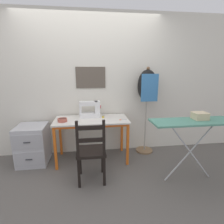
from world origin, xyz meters
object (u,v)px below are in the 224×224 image
(scissors, at_px, (122,120))
(storage_box, at_px, (200,116))
(wooden_chair, at_px, (91,152))
(filing_cabinet, at_px, (33,144))
(fabric_bowl, at_px, (62,120))
(sewing_machine, at_px, (91,110))
(thread_spool_near_machine, at_px, (103,117))
(ironing_board, at_px, (193,124))
(dress_form, at_px, (147,90))

(scissors, height_order, storage_box, storage_box)
(wooden_chair, xyz_separation_m, filing_cabinet, (-0.98, 0.65, -0.12))
(fabric_bowl, xyz_separation_m, storage_box, (1.96, -0.62, 0.17))
(sewing_machine, distance_m, storage_box, 1.71)
(thread_spool_near_machine, bearing_deg, scissors, -28.28)
(scissors, relative_size, ironing_board, 0.11)
(thread_spool_near_machine, distance_m, filing_cabinet, 1.28)
(thread_spool_near_machine, bearing_deg, dress_form, 9.41)
(ironing_board, bearing_deg, thread_spool_near_machine, 145.25)
(ironing_board, bearing_deg, storage_box, 23.71)
(filing_cabinet, bearing_deg, thread_spool_near_machine, 0.75)
(sewing_machine, bearing_deg, wooden_chair, -91.65)
(fabric_bowl, height_order, ironing_board, ironing_board)
(dress_form, height_order, ironing_board, dress_form)
(sewing_machine, distance_m, thread_spool_near_machine, 0.25)
(fabric_bowl, height_order, dress_form, dress_form)
(sewing_machine, xyz_separation_m, dress_form, (1.02, 0.05, 0.33))
(thread_spool_near_machine, distance_m, wooden_chair, 0.78)
(filing_cabinet, bearing_deg, sewing_machine, 5.84)
(fabric_bowl, bearing_deg, scissors, -1.70)
(sewing_machine, relative_size, thread_spool_near_machine, 8.90)
(scissors, relative_size, thread_spool_near_machine, 3.07)
(wooden_chair, bearing_deg, thread_spool_near_machine, 71.35)
(thread_spool_near_machine, bearing_deg, fabric_bowl, -168.67)
(fabric_bowl, distance_m, dress_form, 1.57)
(filing_cabinet, bearing_deg, scissors, -5.58)
(sewing_machine, distance_m, wooden_chair, 0.87)
(fabric_bowl, distance_m, scissors, 0.97)
(dress_form, bearing_deg, sewing_machine, -177.26)
(thread_spool_near_machine, distance_m, dress_form, 0.94)
(fabric_bowl, xyz_separation_m, filing_cabinet, (-0.53, 0.12, -0.45))
(thread_spool_near_machine, bearing_deg, sewing_machine, 157.14)
(filing_cabinet, xyz_separation_m, ironing_board, (2.37, -0.79, 0.52))
(thread_spool_near_machine, xyz_separation_m, filing_cabinet, (-1.20, -0.02, -0.44))
(scissors, bearing_deg, thread_spool_near_machine, 151.72)
(wooden_chair, relative_size, dress_form, 0.59)
(wooden_chair, bearing_deg, sewing_machine, 88.35)
(thread_spool_near_machine, bearing_deg, storage_box, -30.44)
(fabric_bowl, relative_size, wooden_chair, 0.16)
(sewing_machine, height_order, storage_box, sewing_machine)
(filing_cabinet, height_order, ironing_board, ironing_board)
(scissors, height_order, dress_form, dress_form)
(wooden_chair, height_order, ironing_board, wooden_chair)
(wooden_chair, relative_size, storage_box, 4.79)
(sewing_machine, relative_size, fabric_bowl, 2.48)
(fabric_bowl, xyz_separation_m, scissors, (0.97, -0.03, -0.03))
(scissors, distance_m, wooden_chair, 0.79)
(sewing_machine, bearing_deg, dress_form, 2.74)
(scissors, xyz_separation_m, dress_form, (0.51, 0.30, 0.46))
(scissors, bearing_deg, sewing_machine, 153.85)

